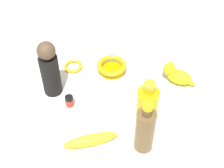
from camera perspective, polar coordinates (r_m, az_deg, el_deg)
ground at (r=1.33m, az=0.00°, el=-1.79°), size 2.00×2.00×0.00m
bottle_short at (r=1.24m, az=6.23°, el=-2.66°), size 0.08×0.08×0.14m
banana at (r=1.17m, az=-3.71°, el=-9.64°), size 0.14×0.18×0.04m
bottle_tall at (r=1.10m, az=5.72°, el=-7.85°), size 0.07×0.07×0.23m
bowl at (r=1.40m, az=-0.07°, el=2.98°), size 0.13×0.13×0.04m
nail_polish_jar at (r=1.28m, az=-7.37°, el=-2.90°), size 0.03×0.03×0.05m
bangle at (r=1.44m, az=-6.71°, el=3.06°), size 0.08×0.08×0.01m
cat_figurine at (r=1.37m, az=11.06°, el=1.63°), size 0.14×0.09×0.09m
person_figure_adult at (r=1.27m, az=-10.74°, el=2.55°), size 0.10×0.10×0.25m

